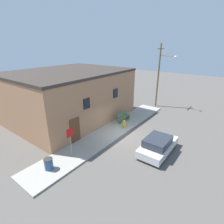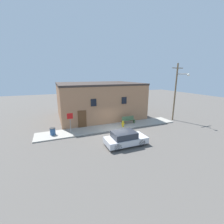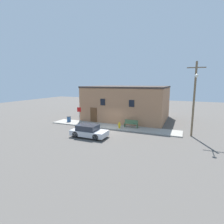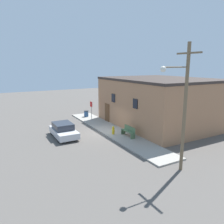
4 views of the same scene
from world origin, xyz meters
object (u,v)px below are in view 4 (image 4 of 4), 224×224
(stop_sign, at_px, (91,107))
(parked_car, at_px, (63,130))
(trash_bin, at_px, (86,114))
(fire_hydrant, at_px, (113,130))
(utility_pole, at_px, (183,103))
(bench, at_px, (128,131))

(stop_sign, distance_m, parked_car, 6.50)
(trash_bin, bearing_deg, fire_hydrant, -3.92)
(trash_bin, bearing_deg, utility_pole, -1.36)
(fire_hydrant, xyz_separation_m, stop_sign, (-6.19, 0.46, 1.15))
(trash_bin, height_order, parked_car, parked_car)
(fire_hydrant, height_order, parked_car, parked_car)
(fire_hydrant, distance_m, utility_pole, 9.08)
(bench, height_order, parked_car, parked_car)
(stop_sign, bearing_deg, trash_bin, 177.21)
(fire_hydrant, height_order, trash_bin, fire_hydrant)
(stop_sign, xyz_separation_m, utility_pole, (14.42, -0.29, 2.70))
(bench, height_order, trash_bin, bench)
(trash_bin, bearing_deg, parked_car, -37.94)
(stop_sign, bearing_deg, parked_car, -47.59)
(fire_hydrant, relative_size, parked_car, 0.20)
(utility_pole, bearing_deg, stop_sign, 178.83)
(stop_sign, distance_m, bench, 7.52)
(stop_sign, height_order, parked_car, stop_sign)
(fire_hydrant, bearing_deg, bench, 36.54)
(parked_car, bearing_deg, fire_hydrant, 66.50)
(fire_hydrant, bearing_deg, utility_pole, 1.16)
(fire_hydrant, xyz_separation_m, utility_pole, (8.23, 0.17, 3.85))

